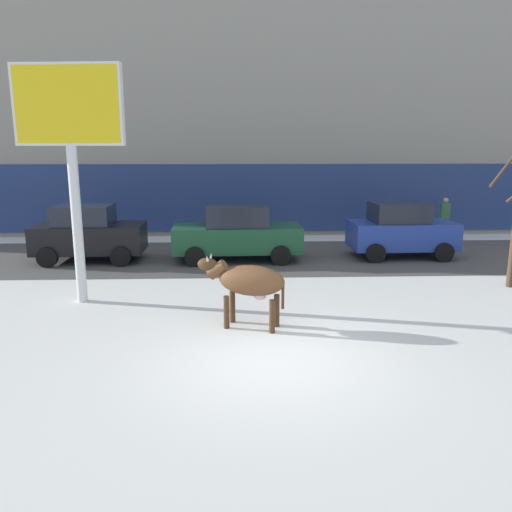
# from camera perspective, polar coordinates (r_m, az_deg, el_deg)

# --- Properties ---
(ground_plane) EXTENTS (120.00, 120.00, 0.00)m
(ground_plane) POSITION_cam_1_polar(r_m,az_deg,el_deg) (9.23, 1.95, -11.59)
(ground_plane) COLOR white
(road_strip) EXTENTS (60.00, 5.60, 0.01)m
(road_strip) POSITION_cam_1_polar(r_m,az_deg,el_deg) (17.35, -0.07, -0.10)
(road_strip) COLOR #514F4C
(road_strip) RESTS_ON ground
(building_facade) EXTENTS (44.00, 6.10, 13.00)m
(building_facade) POSITION_cam_1_polar(r_m,az_deg,el_deg) (24.36, -0.75, 18.80)
(building_facade) COLOR gray
(building_facade) RESTS_ON ground
(cow_brown) EXTENTS (1.93, 1.01, 1.54)m
(cow_brown) POSITION_cam_1_polar(r_m,az_deg,el_deg) (10.46, -0.87, -2.90)
(cow_brown) COLOR brown
(cow_brown) RESTS_ON ground
(billboard) EXTENTS (2.53, 0.42, 5.56)m
(billboard) POSITION_cam_1_polar(r_m,az_deg,el_deg) (12.64, -20.35, 14.19)
(billboard) COLOR silver
(billboard) RESTS_ON ground
(car_black_hatchback) EXTENTS (3.54, 1.99, 1.86)m
(car_black_hatchback) POSITION_cam_1_polar(r_m,az_deg,el_deg) (17.49, -18.36, 2.45)
(car_black_hatchback) COLOR black
(car_black_hatchback) RESTS_ON ground
(car_darkgreen_sedan) EXTENTS (4.24, 2.06, 1.84)m
(car_darkgreen_sedan) POSITION_cam_1_polar(r_m,az_deg,el_deg) (16.77, -2.14, 2.60)
(car_darkgreen_sedan) COLOR #194C2D
(car_darkgreen_sedan) RESTS_ON ground
(car_blue_hatchback) EXTENTS (3.54, 1.99, 1.86)m
(car_blue_hatchback) POSITION_cam_1_polar(r_m,az_deg,el_deg) (17.91, 16.04, 2.81)
(car_blue_hatchback) COLOR #233D9E
(car_blue_hatchback) RESTS_ON ground
(pedestrian_near_billboard) EXTENTS (0.36, 0.24, 1.73)m
(pedestrian_near_billboard) POSITION_cam_1_polar(r_m,az_deg,el_deg) (21.56, 20.48, 3.93)
(pedestrian_near_billboard) COLOR #282833
(pedestrian_near_billboard) RESTS_ON ground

